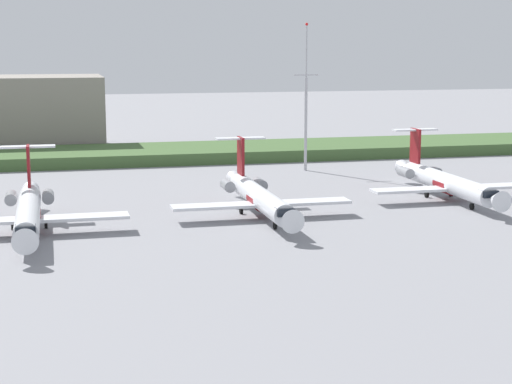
{
  "coord_description": "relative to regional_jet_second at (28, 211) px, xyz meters",
  "views": [
    {
      "loc": [
        -25.23,
        -94.31,
        21.68
      ],
      "look_at": [
        0.0,
        9.39,
        3.0
      ],
      "focal_mm": 59.63,
      "sensor_mm": 36.0,
      "label": 1
    }
  ],
  "objects": [
    {
      "name": "ground_plane",
      "position": [
        28.07,
        24.27,
        -2.54
      ],
      "size": [
        500.0,
        500.0,
        0.0
      ],
      "primitive_type": "plane",
      "color": "gray"
    },
    {
      "name": "grass_berm",
      "position": [
        28.07,
        59.51,
        -1.45
      ],
      "size": [
        320.0,
        20.0,
        2.17
      ],
      "primitive_type": "cube",
      "color": "#426033",
      "rests_on": "ground"
    },
    {
      "name": "regional_jet_second",
      "position": [
        0.0,
        0.0,
        0.0
      ],
      "size": [
        22.81,
        31.0,
        9.0
      ],
      "color": "silver",
      "rests_on": "ground"
    },
    {
      "name": "regional_jet_third",
      "position": [
        28.28,
        2.99,
        0.0
      ],
      "size": [
        22.81,
        31.0,
        9.0
      ],
      "color": "silver",
      "rests_on": "ground"
    },
    {
      "name": "regional_jet_fourth",
      "position": [
        56.62,
        8.26,
        0.0
      ],
      "size": [
        22.81,
        31.0,
        9.0
      ],
      "color": "silver",
      "rests_on": "ground"
    },
    {
      "name": "antenna_mast",
      "position": [
        45.6,
        39.49,
        7.87
      ],
      "size": [
        4.4,
        0.5,
        25.16
      ],
      "color": "#B2B2B7",
      "rests_on": "ground"
    }
  ]
}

